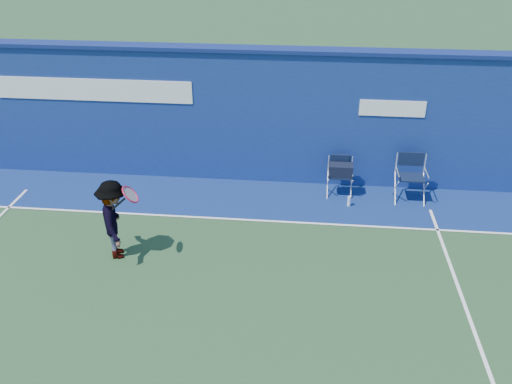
# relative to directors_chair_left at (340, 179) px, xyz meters

# --- Properties ---
(ground) EXTENTS (80.00, 80.00, 0.00)m
(ground) POSITION_rel_directors_chair_left_xyz_m (-2.58, -4.53, -0.37)
(ground) COLOR #254526
(ground) RESTS_ON ground
(stadium_wall) EXTENTS (24.00, 0.50, 3.08)m
(stadium_wall) POSITION_rel_directors_chair_left_xyz_m (-2.58, 0.67, 1.18)
(stadium_wall) COLOR navy
(stadium_wall) RESTS_ON ground
(out_of_bounds_strip) EXTENTS (24.00, 1.80, 0.01)m
(out_of_bounds_strip) POSITION_rel_directors_chair_left_xyz_m (-2.58, -0.43, -0.37)
(out_of_bounds_strip) COLOR navy
(out_of_bounds_strip) RESTS_ON ground
(court_lines) EXTENTS (24.00, 12.00, 0.01)m
(court_lines) POSITION_rel_directors_chair_left_xyz_m (-2.58, -3.93, -0.36)
(court_lines) COLOR white
(court_lines) RESTS_ON out_of_bounds_strip
(directors_chair_left) EXTENTS (0.52, 0.48, 0.88)m
(directors_chair_left) POSITION_rel_directors_chair_left_xyz_m (0.00, 0.00, 0.00)
(directors_chair_left) COLOR silver
(directors_chair_left) RESTS_ON ground
(directors_chair_right) EXTENTS (0.61, 0.55, 1.02)m
(directors_chair_right) POSITION_rel_directors_chair_left_xyz_m (1.52, -0.09, -0.05)
(directors_chair_right) COLOR silver
(directors_chair_right) RESTS_ON ground
(water_bottle) EXTENTS (0.07, 0.07, 0.23)m
(water_bottle) POSITION_rel_directors_chair_left_xyz_m (0.20, -0.51, -0.26)
(water_bottle) COLOR white
(water_bottle) RESTS_ON ground
(tennis_player) EXTENTS (0.99, 1.12, 1.52)m
(tennis_player) POSITION_rel_directors_chair_left_xyz_m (-4.14, -2.80, 0.39)
(tennis_player) COLOR #EA4738
(tennis_player) RESTS_ON ground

